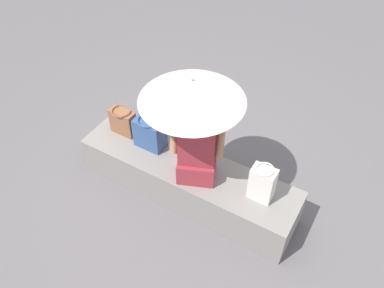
% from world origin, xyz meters
% --- Properties ---
extents(ground_plane, '(14.00, 14.00, 0.00)m').
position_xyz_m(ground_plane, '(0.00, 0.00, 0.00)').
color(ground_plane, '#605B5E').
extents(stone_bench, '(2.23, 0.55, 0.43)m').
position_xyz_m(stone_bench, '(0.00, 0.00, 0.22)').
color(stone_bench, gray).
rests_on(stone_bench, ground).
extents(person_seated, '(0.51, 0.39, 0.90)m').
position_xyz_m(person_seated, '(-0.14, 0.06, 0.82)').
color(person_seated, '#992D38').
rests_on(person_seated, stone_bench).
extents(parasol, '(0.88, 0.88, 1.08)m').
position_xyz_m(parasol, '(-0.08, 0.04, 1.38)').
color(parasol, '#B7B7BC').
rests_on(parasol, stone_bench).
extents(handbag_black, '(0.29, 0.22, 0.34)m').
position_xyz_m(handbag_black, '(0.46, -0.05, 0.60)').
color(handbag_black, '#335184').
rests_on(handbag_black, stone_bench).
extents(tote_bag_canvas, '(0.21, 0.16, 0.37)m').
position_xyz_m(tote_bag_canvas, '(-0.75, -0.01, 0.61)').
color(tote_bag_canvas, silver).
rests_on(tote_bag_canvas, stone_bench).
extents(shoulder_bag_spare, '(0.27, 0.20, 0.30)m').
position_xyz_m(shoulder_bag_spare, '(0.81, -0.07, 0.58)').
color(shoulder_bag_spare, brown).
rests_on(shoulder_bag_spare, stone_bench).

